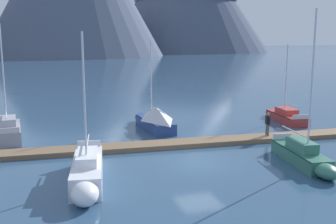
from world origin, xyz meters
name	(u,v)px	position (x,y,z in m)	size (l,w,h in m)	color
ground_plane	(199,163)	(0.00, 0.00, 0.00)	(700.00, 700.00, 0.00)	#2D4C6B
dock	(177,144)	(0.00, 4.00, 0.14)	(29.83, 3.53, 0.30)	brown
sailboat_nearest_berth	(7,130)	(-11.15, 9.74, 0.65)	(2.16, 6.02, 8.27)	#93939E
sailboat_second_berth	(87,172)	(-6.69, -1.67, 0.66)	(2.39, 6.93, 7.55)	white
sailboat_mid_dock_port	(154,119)	(-0.06, 9.47, 0.86)	(2.17, 6.71, 7.06)	navy
sailboat_mid_dock_starboard	(304,156)	(5.59, -2.28, 0.57)	(2.18, 6.35, 8.81)	#336B56
sailboat_far_berth	(285,115)	(11.94, 9.16, 0.48)	(2.31, 5.96, 6.73)	#B2332D
person_on_dock	(268,123)	(6.78, 3.65, 1.26)	(0.26, 0.59, 1.69)	brown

